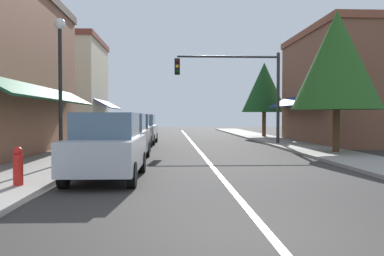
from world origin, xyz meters
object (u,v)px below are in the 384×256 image
object	(u,v)px
parked_car_nearest_left	(107,146)
parked_car_second_left	(124,137)
traffic_signal_mast_arm	(240,81)
fire_hydrant	(18,166)
street_lamp_left_near	(60,67)
tree_right_far	(264,87)
tree_right_near	(337,60)
parked_car_third_left	(133,132)
parked_car_far_left	(141,129)

from	to	relation	value
parked_car_nearest_left	parked_car_second_left	xyz separation A→B (m)	(-0.08, 4.74, 0.00)
traffic_signal_mast_arm	fire_hydrant	distance (m)	16.27
street_lamp_left_near	tree_right_far	size ratio (longest dim) A/B	0.83
street_lamp_left_near	fire_hydrant	distance (m)	4.97
tree_right_near	tree_right_far	world-z (taller)	tree_right_near
tree_right_near	street_lamp_left_near	bearing A→B (deg)	-159.73
traffic_signal_mast_arm	street_lamp_left_near	world-z (taller)	traffic_signal_mast_arm
parked_car_nearest_left	traffic_signal_mast_arm	bearing A→B (deg)	66.94
parked_car_nearest_left	parked_car_third_left	size ratio (longest dim) A/B	1.00
parked_car_second_left	street_lamp_left_near	size ratio (longest dim) A/B	0.85
tree_right_near	traffic_signal_mast_arm	bearing A→B (deg)	117.80
parked_car_nearest_left	parked_car_far_left	world-z (taller)	same
traffic_signal_mast_arm	fire_hydrant	bearing A→B (deg)	-117.75
tree_right_near	fire_hydrant	world-z (taller)	tree_right_near
parked_car_far_left	parked_car_second_left	bearing A→B (deg)	-88.62
parked_car_second_left	parked_car_far_left	distance (m)	9.60
parked_car_nearest_left	parked_car_second_left	distance (m)	4.74
parked_car_far_left	fire_hydrant	xyz separation A→B (m)	(-1.71, -15.86, -0.33)
parked_car_third_left	tree_right_far	distance (m)	14.57
traffic_signal_mast_arm	tree_right_near	xyz separation A→B (m)	(3.16, -6.00, 0.38)
parked_car_second_left	fire_hydrant	size ratio (longest dim) A/B	4.72
parked_car_nearest_left	parked_car_third_left	world-z (taller)	same
parked_car_nearest_left	tree_right_near	xyz separation A→B (m)	(8.82, 6.61, 3.19)
tree_right_far	street_lamp_left_near	bearing A→B (deg)	-120.58
parked_car_far_left	tree_right_far	xyz separation A→B (m)	(8.99, 6.60, 3.00)
parked_car_third_left	tree_right_far	world-z (taller)	tree_right_far
parked_car_third_left	parked_car_nearest_left	bearing A→B (deg)	-89.91
parked_car_nearest_left	fire_hydrant	world-z (taller)	parked_car_nearest_left
parked_car_third_left	tree_right_far	xyz separation A→B (m)	(9.09, 10.98, 3.00)
street_lamp_left_near	tree_right_far	world-z (taller)	tree_right_far
parked_car_third_left	parked_car_far_left	size ratio (longest dim) A/B	1.00
parked_car_far_left	tree_right_far	world-z (taller)	tree_right_far
traffic_signal_mast_arm	street_lamp_left_near	bearing A→B (deg)	-127.17
parked_car_far_left	traffic_signal_mast_arm	size ratio (longest dim) A/B	0.69
parked_car_nearest_left	parked_car_third_left	bearing A→B (deg)	92.07
parked_car_second_left	traffic_signal_mast_arm	xyz separation A→B (m)	(5.74, 7.86, 2.82)
traffic_signal_mast_arm	fire_hydrant	world-z (taller)	traffic_signal_mast_arm
parked_car_nearest_left	tree_right_far	xyz separation A→B (m)	(8.93, 20.94, 3.00)
parked_car_second_left	street_lamp_left_near	xyz separation A→B (m)	(-1.80, -2.09, 2.37)
street_lamp_left_near	tree_right_near	world-z (taller)	tree_right_near
parked_car_third_left	tree_right_far	bearing A→B (deg)	49.53
parked_car_nearest_left	parked_car_third_left	distance (m)	9.96
parked_car_far_left	tree_right_near	xyz separation A→B (m)	(8.88, -7.73, 3.19)
tree_right_far	traffic_signal_mast_arm	bearing A→B (deg)	-111.39
parked_car_far_left	parked_car_third_left	bearing A→B (deg)	-89.86
traffic_signal_mast_arm	tree_right_near	bearing A→B (deg)	-62.20
parked_car_nearest_left	fire_hydrant	xyz separation A→B (m)	(-1.77, -1.52, -0.33)
parked_car_second_left	parked_car_far_left	size ratio (longest dim) A/B	0.99
tree_right_far	parked_car_far_left	bearing A→B (deg)	-143.69
parked_car_nearest_left	parked_car_far_left	size ratio (longest dim) A/B	1.00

